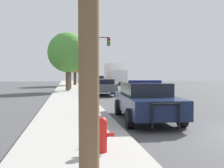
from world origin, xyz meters
The scene contains 10 objects.
sidewalk_left centered at (-5.10, 0.00, 0.07)m, with size 3.00×110.00×0.13m.
police_car centered at (-2.28, 3.18, 0.79)m, with size 2.22×5.11×1.57m.
fire_hydrant centered at (-4.58, -1.42, 0.54)m, with size 0.54×0.24×0.77m.
traffic_light centered at (-3.35, 22.97, 4.19)m, with size 4.37×0.35×5.74m.
car_background_distant centered at (-0.73, 35.05, 0.76)m, with size 1.96×4.38×1.42m.
car_background_midblock centered at (-2.38, 15.59, 0.74)m, with size 2.18×4.38×1.35m.
box_truck centered at (2.23, 37.45, 1.81)m, with size 2.72×7.79×3.42m.
tree_sidewalk_mid centered at (-5.29, 20.50, 3.86)m, with size 3.93×3.93×5.72m.
tree_sidewalk_far centered at (-4.26, 33.34, 4.16)m, with size 4.64×4.64×6.36m.
traffic_cone centered at (-4.58, -0.67, 0.45)m, with size 0.31×0.31×0.63m.
Camera 1 is at (-5.31, -7.46, 1.87)m, focal length 45.00 mm.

